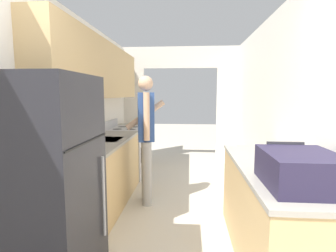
% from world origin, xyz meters
% --- Properties ---
extents(wall_left, '(0.38, 7.02, 2.50)m').
position_xyz_m(wall_left, '(-1.19, 2.13, 1.51)').
color(wall_left, white).
rests_on(wall_left, ground_plane).
extents(wall_right, '(0.06, 7.02, 2.50)m').
position_xyz_m(wall_right, '(1.27, 1.71, 1.25)').
color(wall_right, white).
rests_on(wall_right, ground_plane).
extents(wall_far_with_doorway, '(2.88, 0.06, 2.50)m').
position_xyz_m(wall_far_with_doorway, '(0.00, 4.65, 1.43)').
color(wall_far_with_doorway, white).
rests_on(wall_far_with_doorway, ground_plane).
extents(counter_left, '(0.62, 3.29, 0.88)m').
position_xyz_m(counter_left, '(-0.94, 2.37, 0.44)').
color(counter_left, tan).
rests_on(counter_left, ground_plane).
extents(counter_right, '(0.62, 1.83, 0.88)m').
position_xyz_m(counter_right, '(0.94, 1.19, 0.44)').
color(counter_right, tan).
rests_on(counter_right, ground_plane).
extents(refrigerator, '(0.78, 0.73, 1.63)m').
position_xyz_m(refrigerator, '(-0.86, 0.64, 0.81)').
color(refrigerator, black).
rests_on(refrigerator, ground_plane).
extents(range_oven, '(0.66, 0.77, 1.02)m').
position_xyz_m(range_oven, '(-0.93, 3.56, 0.45)').
color(range_oven, '#B7B7BC').
rests_on(range_oven, ground_plane).
extents(person, '(0.56, 0.43, 1.73)m').
position_xyz_m(person, '(-0.37, 2.37, 0.94)').
color(person, '#9E9E9E').
rests_on(person, ground_plane).
extents(suitcase, '(0.46, 0.58, 0.25)m').
position_xyz_m(suitcase, '(0.94, 0.67, 1.00)').
color(suitcase, '#231E38').
rests_on(suitcase, counter_right).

